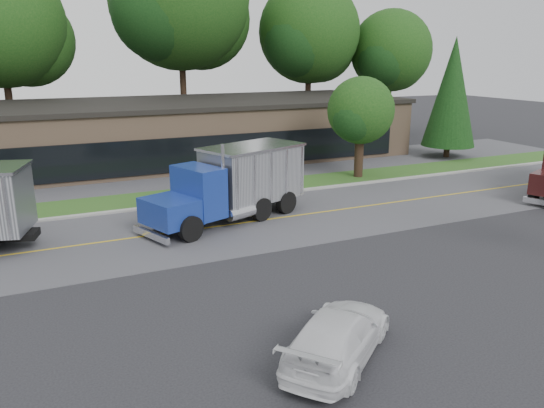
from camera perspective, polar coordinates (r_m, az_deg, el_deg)
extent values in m
plane|color=#313135|center=(17.28, 9.05, -10.23)|extent=(140.00, 140.00, 0.00)
cube|color=#5E5E64|center=(24.71, -2.50, -1.99)|extent=(60.00, 8.00, 0.02)
cube|color=gold|center=(24.71, -2.50, -1.99)|extent=(60.00, 0.12, 0.01)
cube|color=#9E9E99|center=(28.49, -5.69, 0.35)|extent=(60.00, 0.30, 0.12)
cube|color=#336021|center=(30.14, -6.82, 1.17)|extent=(60.00, 3.40, 0.03)
cube|color=#5E5E64|center=(34.81, -9.37, 3.04)|extent=(60.00, 7.00, 0.02)
cube|color=#9A795E|center=(40.68, -9.05, 7.73)|extent=(32.00, 12.00, 4.00)
cylinder|color=#382619|center=(47.09, -26.21, 8.21)|extent=(0.56, 0.56, 5.32)
sphere|color=#133D10|center=(48.07, -24.83, 15.70)|extent=(7.30, 7.30, 7.30)
cylinder|color=#382619|center=(48.74, -9.44, 10.51)|extent=(0.56, 0.56, 6.55)
sphere|color=#133D10|center=(50.72, -7.72, 19.14)|extent=(8.98, 8.98, 8.98)
sphere|color=black|center=(47.14, -11.82, 19.69)|extent=(8.24, 8.24, 8.24)
cylinder|color=#382619|center=(52.35, 3.86, 10.28)|extent=(0.56, 0.56, 5.18)
sphere|color=#133D10|center=(52.17, 4.01, 17.99)|extent=(9.48, 9.48, 9.48)
sphere|color=#133D10|center=(54.03, 5.09, 16.63)|extent=(7.11, 7.11, 7.11)
sphere|color=black|center=(50.66, 2.95, 17.07)|extent=(6.52, 6.52, 6.52)
cylinder|color=#382619|center=(55.02, 12.32, 9.75)|extent=(0.56, 0.56, 4.28)
sphere|color=#133D10|center=(54.76, 12.69, 15.80)|extent=(7.83, 7.83, 7.83)
sphere|color=#133D10|center=(56.43, 13.24, 14.75)|extent=(5.87, 5.87, 5.87)
sphere|color=black|center=(53.44, 12.04, 15.05)|extent=(5.38, 5.38, 5.38)
cylinder|color=#382619|center=(42.78, 18.27, 5.48)|extent=(0.44, 0.44, 1.00)
cone|color=black|center=(42.29, 18.79, 11.34)|extent=(3.91, 3.91, 8.00)
cylinder|color=#382619|center=(34.20, 9.31, 4.76)|extent=(0.56, 0.56, 2.27)
sphere|color=#133D10|center=(33.76, 9.54, 9.91)|extent=(4.16, 4.16, 4.16)
sphere|color=#133D10|center=(34.68, 10.10, 9.17)|extent=(3.12, 3.12, 3.12)
sphere|color=black|center=(33.12, 8.95, 9.15)|extent=(2.86, 2.86, 2.86)
cube|color=black|center=(25.04, -4.39, -0.42)|extent=(7.67, 3.66, 0.28)
cube|color=navy|center=(22.91, -10.86, -0.76)|extent=(2.55, 2.81, 1.10)
cube|color=navy|center=(23.61, -7.88, 1.37)|extent=(2.11, 2.72, 2.20)
cube|color=black|center=(23.17, -9.08, 2.07)|extent=(0.79, 1.99, 0.90)
cube|color=silver|center=(25.56, -2.15, 3.30)|extent=(5.25, 3.97, 2.50)
cube|color=silver|center=(25.31, -2.18, 6.18)|extent=(5.44, 4.16, 0.12)
cylinder|color=black|center=(24.08, -12.01, -1.39)|extent=(1.15, 0.71, 1.10)
cylinder|color=black|center=(22.26, -8.75, -2.63)|extent=(1.15, 0.71, 1.10)
cylinder|color=black|center=(26.95, -3.25, 0.77)|extent=(1.15, 0.71, 1.10)
cylinder|color=black|center=(25.34, 0.22, -0.18)|extent=(1.15, 0.71, 1.10)
cylinder|color=black|center=(31.59, 26.44, 1.35)|extent=(1.15, 0.73, 1.10)
imported|color=white|center=(13.96, 7.10, -13.81)|extent=(4.62, 4.25, 1.30)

